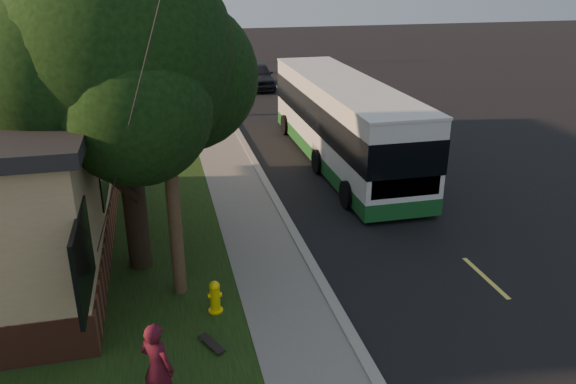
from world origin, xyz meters
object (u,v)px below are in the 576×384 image
(utility_pole, at_px, (164,97))
(traffic_signal, at_px, (203,22))
(bare_tree_near, at_px, (154,74))
(distant_car, at_px, (257,75))
(transit_bus, at_px, (343,120))
(skateboarder, at_px, (158,368))
(fire_hydrant, at_px, (215,297))
(skateboard_main, at_px, (212,344))
(bare_tree_far, at_px, (159,46))
(leafy_tree, at_px, (120,59))

(utility_pole, xyz_separation_m, traffic_signal, (3.81, 33.01, -1.47))
(bare_tree_near, xyz_separation_m, distant_car, (6.25, 6.07, -1.37))
(bare_tree_near, relative_size, transit_bus, 0.37)
(skateboarder, bearing_deg, transit_bus, -82.06)
(fire_hydrant, height_order, skateboard_main, fire_hydrant)
(bare_tree_near, bearing_deg, fire_hydrant, -87.14)
(utility_pole, height_order, bare_tree_far, utility_pole)
(fire_hydrant, height_order, bare_tree_near, bare_tree_near)
(traffic_signal, xyz_separation_m, distant_car, (2.25, -9.93, -2.38))
(utility_pole, height_order, transit_bus, utility_pole)
(leafy_tree, xyz_separation_m, skateboarder, (0.34, -5.36, -4.24))
(fire_hydrant, distance_m, leafy_tree, 5.65)
(skateboarder, bearing_deg, bare_tree_near, -51.84)
(bare_tree_far, height_order, traffic_signal, traffic_signal)
(utility_pole, relative_size, bare_tree_near, 2.11)
(fire_hydrant, bearing_deg, traffic_signal, 84.79)
(fire_hydrant, relative_size, transit_bus, 0.06)
(fire_hydrant, height_order, transit_bus, transit_bus)
(distant_car, bearing_deg, skateboard_main, -99.61)
(traffic_signal, height_order, distant_car, traffic_signal)
(bare_tree_far, bearing_deg, fire_hydrant, -89.24)
(leafy_tree, bearing_deg, skateboard_main, -70.67)
(utility_pole, height_order, leafy_tree, utility_pole)
(transit_bus, bearing_deg, bare_tree_near, 127.47)
(leafy_tree, relative_size, transit_bus, 0.67)
(fire_hydrant, relative_size, traffic_signal, 0.13)
(bare_tree_far, bearing_deg, transit_bus, -73.19)
(traffic_signal, bearing_deg, leafy_tree, -98.47)
(transit_bus, xyz_separation_m, distant_car, (-0.57, 14.95, -0.90))
(fire_hydrant, xyz_separation_m, transit_bus, (5.91, 9.11, 1.25))
(traffic_signal, relative_size, skateboarder, 3.21)
(skateboarder, bearing_deg, leafy_tree, -47.31)
(utility_pole, relative_size, traffic_signal, 1.65)
(leafy_tree, relative_size, distant_car, 1.69)
(skateboard_main, distance_m, distant_car, 25.88)
(fire_hydrant, relative_size, bare_tree_far, 0.18)
(fire_hydrant, bearing_deg, skateboard_main, -100.36)
(utility_pole, distance_m, leafy_tree, 1.94)
(utility_pole, xyz_separation_m, leafy_tree, (-0.87, 1.66, 0.54))
(bare_tree_far, bearing_deg, bare_tree_near, -92.39)
(bare_tree_near, distance_m, skateboarder, 20.75)
(leafy_tree, bearing_deg, bare_tree_far, 87.55)
(fire_hydrant, bearing_deg, bare_tree_near, 92.86)
(transit_bus, xyz_separation_m, skateboard_main, (-6.13, -10.32, -1.56))
(traffic_signal, distance_m, transit_bus, 25.09)
(fire_hydrant, relative_size, bare_tree_near, 0.17)
(bare_tree_far, height_order, skateboard_main, bare_tree_far)
(skateboarder, xyz_separation_m, skateboard_main, (1.01, 1.51, -0.80))
(skateboarder, bearing_deg, bare_tree_far, -52.38)
(utility_pole, bearing_deg, transit_bus, 50.82)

